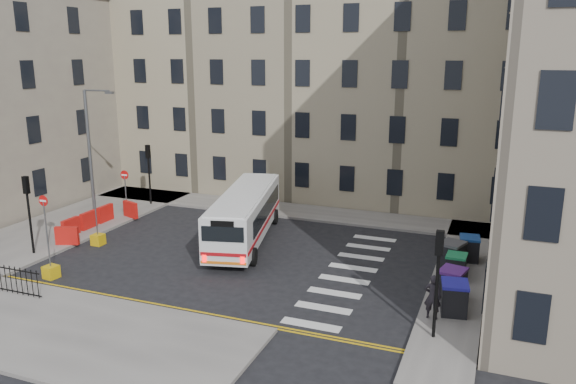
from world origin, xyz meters
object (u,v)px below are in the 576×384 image
Objects in this scene: wheelie_bin_b at (452,283)px; wheelie_bin_e at (469,248)px; wheelie_bin_a at (454,298)px; bollard_chevron at (51,272)px; wheelie_bin_d at (452,255)px; streetlamp at (90,154)px; bus at (245,214)px; wheelie_bin_c at (456,266)px; pedestrian at (433,297)px; bollard_yellow at (98,240)px.

wheelie_bin_b is 1.10× the size of wheelie_bin_e.
wheelie_bin_a is 2.23× the size of bollard_chevron.
wheelie_bin_e is at bearing 83.20° from wheelie_bin_d.
wheelie_bin_a is at bearing -63.25° from wheelie_bin_d.
streetlamp is at bearing -160.38° from wheelie_bin_d.
bus is 12.97m from wheelie_bin_a.
bus is at bearing 174.29° from wheelie_bin_c.
pedestrian is at bearing 6.56° from bollard_chevron.
wheelie_bin_a reaches higher than bollard_chevron.
streetlamp is at bearing 177.27° from wheelie_bin_e.
bus reaches higher than wheelie_bin_b.
pedestrian is (-0.19, -5.78, 0.25)m from wheelie_bin_d.
wheelie_bin_c is 2.65m from wheelie_bin_e.
wheelie_bin_e is at bearing 13.33° from bollard_yellow.
wheelie_bin_b is at bearing -99.99° from wheelie_bin_e.
bus is at bearing 179.21° from wheelie_bin_e.
wheelie_bin_a is 3.78m from wheelie_bin_c.
wheelie_bin_e is 2.06× the size of bollard_chevron.
bus is 17.40× the size of bollard_yellow.
wheelie_bin_c is at bearing 85.05° from wheelie_bin_a.
wheelie_bin_d is at bearing -0.63° from streetlamp.
bus is 11.67m from wheelie_bin_c.
bollard_chevron is at bearing 7.48° from pedestrian.
wheelie_bin_b is 2.27× the size of bollard_chevron.
wheelie_bin_e is (0.15, 6.39, -0.04)m from wheelie_bin_a.
bollard_chevron is (-17.76, -6.54, -0.43)m from wheelie_bin_c.
wheelie_bin_d is 1.19× the size of wheelie_bin_e.
wheelie_bin_d is at bearing -90.92° from pedestrian.
streetlamp is 4.48× the size of pedestrian.
wheelie_bin_e is (22.24, 1.17, -3.56)m from streetlamp.
wheelie_bin_e is 0.68× the size of pedestrian.
wheelie_bin_a is 0.98× the size of wheelie_bin_b.
bollard_chevron is at bearing -158.96° from wheelie_bin_e.
streetlamp reaches higher than bus.
wheelie_bin_a is at bearing -97.08° from wheelie_bin_e.
wheelie_bin_c reaches higher than bollard_yellow.
pedestrian is 18.54m from bollard_yellow.
wheelie_bin_a is 19.19m from bollard_yellow.
wheelie_bin_b is 0.92× the size of wheelie_bin_d.
streetlamp is 22.97m from wheelie_bin_a.
wheelie_bin_e is 19.78m from bollard_yellow.
wheelie_bin_a reaches higher than wheelie_bin_d.
bus reaches higher than bollard_yellow.
wheelie_bin_a is at bearing -38.17° from bus.
wheelie_bin_b is at bearing -32.22° from bus.
streetlamp reaches higher than wheelie_bin_d.
bus is 5.75× the size of pedestrian.
bus is at bearing 146.69° from wheelie_bin_a.
wheelie_bin_d is 18.80m from bollard_yellow.
wheelie_bin_c is 4.60m from pedestrian.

